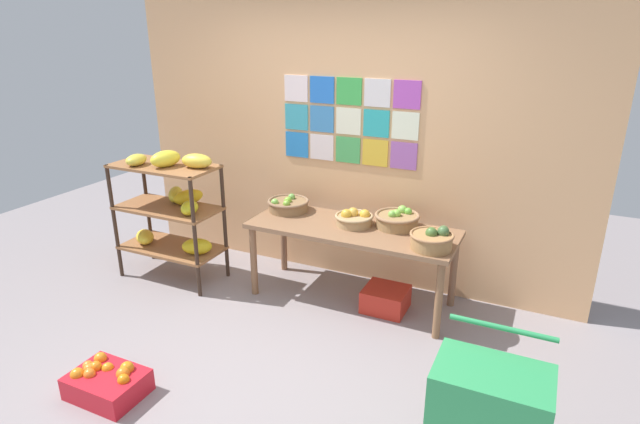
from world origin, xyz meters
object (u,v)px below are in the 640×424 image
(banana_shelf_unit, at_px, (172,203))
(shopping_cart, at_px, (490,404))
(fruit_basket_back_right, at_px, (433,239))
(fruit_basket_right, at_px, (397,219))
(orange_crate_foreground, at_px, (107,382))
(display_table, at_px, (352,235))
(produce_crate_under_table, at_px, (386,299))
(fruit_basket_centre, at_px, (354,218))
(fruit_basket_back_left, at_px, (288,204))

(banana_shelf_unit, xyz_separation_m, shopping_cart, (3.04, -1.21, -0.26))
(fruit_basket_back_right, relative_size, fruit_basket_right, 0.88)
(fruit_basket_right, height_order, orange_crate_foreground, fruit_basket_right)
(banana_shelf_unit, relative_size, display_table, 0.71)
(produce_crate_under_table, bearing_deg, fruit_basket_back_right, -16.81)
(fruit_basket_centre, bearing_deg, banana_shelf_unit, -168.02)
(produce_crate_under_table, xyz_separation_m, shopping_cart, (1.03, -1.48, 0.40))
(produce_crate_under_table, xyz_separation_m, orange_crate_foreground, (-1.32, -1.83, -0.00))
(banana_shelf_unit, relative_size, orange_crate_foreground, 2.63)
(display_table, xyz_separation_m, fruit_basket_centre, (-0.01, 0.05, 0.14))
(fruit_basket_back_right, distance_m, orange_crate_foreground, 2.51)
(fruit_basket_back_right, distance_m, fruit_basket_right, 0.49)
(produce_crate_under_table, relative_size, shopping_cart, 0.44)
(fruit_basket_back_left, xyz_separation_m, shopping_cart, (2.05, -1.64, -0.26))
(fruit_basket_centre, height_order, shopping_cart, fruit_basket_centre)
(fruit_basket_centre, bearing_deg, orange_crate_foreground, -117.04)
(fruit_basket_back_right, height_order, shopping_cart, fruit_basket_back_right)
(fruit_basket_centre, relative_size, orange_crate_foreground, 0.69)
(fruit_basket_back_left, xyz_separation_m, fruit_basket_right, (1.03, 0.04, 0.01))
(fruit_basket_back_right, xyz_separation_m, fruit_basket_back_left, (-1.41, 0.28, -0.01))
(fruit_basket_right, relative_size, shopping_cart, 0.46)
(banana_shelf_unit, relative_size, fruit_basket_right, 3.30)
(display_table, xyz_separation_m, shopping_cart, (1.36, -1.51, -0.12))
(display_table, distance_m, shopping_cart, 2.04)
(produce_crate_under_table, bearing_deg, banana_shelf_unit, -172.49)
(banana_shelf_unit, bearing_deg, fruit_basket_back_left, 23.51)
(fruit_basket_centre, xyz_separation_m, fruit_basket_back_left, (-0.68, 0.08, 0.00))
(display_table, distance_m, fruit_basket_right, 0.41)
(produce_crate_under_table, bearing_deg, fruit_basket_back_left, 170.87)
(banana_shelf_unit, bearing_deg, fruit_basket_centre, 11.98)
(banana_shelf_unit, distance_m, display_table, 1.71)
(banana_shelf_unit, height_order, fruit_basket_back_right, banana_shelf_unit)
(banana_shelf_unit, bearing_deg, produce_crate_under_table, 7.51)
(orange_crate_foreground, bearing_deg, fruit_basket_back_right, 45.09)
(fruit_basket_back_right, relative_size, produce_crate_under_table, 0.93)
(fruit_basket_centre, bearing_deg, fruit_basket_back_right, -15.82)
(fruit_basket_back_left, relative_size, shopping_cart, 0.46)
(shopping_cart, bearing_deg, produce_crate_under_table, 131.50)
(display_table, height_order, fruit_basket_centre, fruit_basket_centre)
(fruit_basket_right, bearing_deg, fruit_basket_back_left, -177.94)
(fruit_basket_centre, distance_m, fruit_basket_back_right, 0.75)
(display_table, height_order, fruit_basket_back_right, fruit_basket_back_right)
(produce_crate_under_table, bearing_deg, shopping_cart, -55.14)
(banana_shelf_unit, distance_m, orange_crate_foreground, 1.83)
(banana_shelf_unit, bearing_deg, shopping_cart, -21.70)
(fruit_basket_centre, bearing_deg, produce_crate_under_table, -14.69)
(banana_shelf_unit, distance_m, fruit_basket_right, 2.07)
(fruit_basket_centre, relative_size, shopping_cart, 0.40)
(fruit_basket_back_right, relative_size, shopping_cart, 0.41)
(orange_crate_foreground, distance_m, shopping_cart, 2.41)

